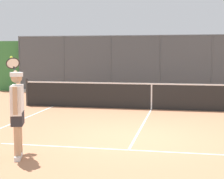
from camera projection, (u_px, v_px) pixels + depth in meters
ground_plane at (135, 139)px, 8.81m from camera, size 60.00×60.00×0.00m
court_line_markings at (127, 153)px, 7.58m from camera, size 7.62×10.38×0.01m
fence_backdrop at (161, 67)px, 18.48m from camera, size 17.77×1.37×2.92m
tennis_net at (152, 96)px, 13.30m from camera, size 9.79×0.09×1.07m
tennis_player at (17, 108)px, 7.11m from camera, size 0.79×1.27×2.00m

